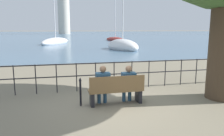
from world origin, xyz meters
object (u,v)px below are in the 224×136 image
Objects in this scene: harbor_lighthouse at (64,15)px; seated_person_right at (128,82)px; sailboat_2 at (56,42)px; sailboat_0 at (122,46)px; seated_person_left at (103,83)px; closed_umbrella at (80,90)px; park_bench at (116,91)px; sailboat_1 at (115,39)px.

seated_person_right is at bearing -90.35° from harbor_lighthouse.
harbor_lighthouse is at bearing 112.25° from sailboat_2.
seated_person_right is at bearing -116.41° from sailboat_0.
seated_person_left is 1.37× the size of closed_umbrella.
seated_person_right reaches higher than closed_umbrella.
seated_person_left reaches higher than seated_person_right.
sailboat_0 is (5.38, 17.94, -0.06)m from park_bench.
sailboat_1 is at bearing 75.21° from seated_person_left.
seated_person_left is 0.12× the size of sailboat_0.
sailboat_1 is at bearing -83.64° from harbor_lighthouse.
sailboat_1 is 0.94× the size of sailboat_2.
harbor_lighthouse reaches higher than seated_person_left.
sailboat_0 is at bearing -33.98° from sailboat_2.
park_bench is 0.47m from seated_person_left.
closed_umbrella is (-0.67, 0.02, -0.17)m from seated_person_left.
harbor_lighthouse is (1.11, 115.78, 9.74)m from park_bench.
seated_person_left is at bearing 169.08° from park_bench.
sailboat_2 is (-7.62, 12.42, -0.05)m from sailboat_0.
sailboat_0 is 98.42m from harbor_lighthouse.
seated_person_right is 18.55m from sailboat_0.
harbor_lighthouse is at bearing 89.45° from park_bench.
sailboat_0 reaches higher than seated_person_left.
seated_person_left is at bearing -62.03° from sailboat_2.
sailboat_0 is at bearing -112.39° from sailboat_1.
seated_person_right is 0.12× the size of sailboat_2.
sailboat_1 is (9.34, 38.37, -0.40)m from seated_person_right.
park_bench is at bearing -114.61° from sailboat_1.
seated_person_right is 0.05× the size of harbor_lighthouse.
harbor_lighthouse is at bearing 81.68° from sailboat_0.
closed_umbrella is 116.11m from harbor_lighthouse.
park_bench is 1.07m from closed_umbrella.
sailboat_1 is (9.73, 38.45, -0.18)m from park_bench.
seated_person_left is 0.13× the size of sailboat_1.
harbor_lighthouse reaches higher than seated_person_right.
sailboat_0 reaches higher than park_bench.
closed_umbrella is at bearing 178.11° from seated_person_left.
seated_person_left reaches higher than closed_umbrella.
park_bench is 1.91× the size of closed_umbrella.
park_bench is at bearing -5.30° from closed_umbrella.
harbor_lighthouse is (0.71, 115.70, 9.52)m from seated_person_right.
sailboat_2 is (-11.97, -8.08, 0.07)m from sailboat_1.
seated_person_left is 0.05× the size of harbor_lighthouse.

